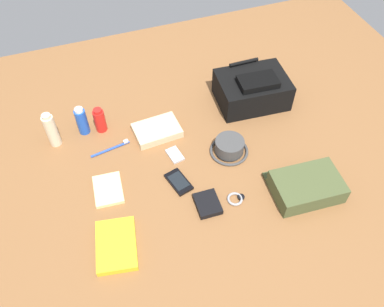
{
  "coord_description": "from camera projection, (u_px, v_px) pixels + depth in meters",
  "views": [
    {
      "loc": [
        -0.35,
        -1.0,
        1.33
      ],
      "look_at": [
        0.0,
        0.0,
        0.04
      ],
      "focal_mm": 37.38,
      "sensor_mm": 36.0,
      "label": 1
    }
  ],
  "objects": [
    {
      "name": "sunscreen_spray",
      "position": [
        100.0,
        120.0,
        1.76
      ],
      "size": [
        0.05,
        0.05,
        0.12
      ],
      "color": "red",
      "rests_on": "ground_plane"
    },
    {
      "name": "backpack",
      "position": [
        252.0,
        89.0,
        1.87
      ],
      "size": [
        0.34,
        0.26,
        0.16
      ],
      "color": "black",
      "rests_on": "ground_plane"
    },
    {
      "name": "notepad",
      "position": [
        108.0,
        190.0,
        1.59
      ],
      "size": [
        0.12,
        0.16,
        0.02
      ],
      "primitive_type": "cube",
      "rotation": [
        0.0,
        0.0,
        -0.08
      ],
      "color": "beige",
      "rests_on": "ground_plane"
    },
    {
      "name": "paperback_novel",
      "position": [
        116.0,
        245.0,
        1.43
      ],
      "size": [
        0.17,
        0.22,
        0.03
      ],
      "color": "yellow",
      "rests_on": "ground_plane"
    },
    {
      "name": "toiletry_pouch",
      "position": [
        306.0,
        186.0,
        1.57
      ],
      "size": [
        0.27,
        0.23,
        0.08
      ],
      "color": "#47512D",
      "rests_on": "ground_plane"
    },
    {
      "name": "wristwatch",
      "position": [
        236.0,
        199.0,
        1.56
      ],
      "size": [
        0.07,
        0.06,
        0.01
      ],
      "color": "#99999E",
      "rests_on": "ground_plane"
    },
    {
      "name": "ground_plane",
      "position": [
        192.0,
        161.0,
        1.71
      ],
      "size": [
        2.64,
        2.02,
        0.02
      ],
      "primitive_type": "cube",
      "color": "brown",
      "rests_on": "ground"
    },
    {
      "name": "bucket_hat",
      "position": [
        229.0,
        147.0,
        1.7
      ],
      "size": [
        0.17,
        0.17,
        0.07
      ],
      "color": "#424242",
      "rests_on": "ground_plane"
    },
    {
      "name": "toothbrush",
      "position": [
        113.0,
        148.0,
        1.73
      ],
      "size": [
        0.18,
        0.04,
        0.02
      ],
      "color": "blue",
      "rests_on": "ground_plane"
    },
    {
      "name": "deodorant_spray",
      "position": [
        82.0,
        121.0,
        1.75
      ],
      "size": [
        0.05,
        0.05,
        0.14
      ],
      "color": "blue",
      "rests_on": "ground_plane"
    },
    {
      "name": "cell_phone",
      "position": [
        179.0,
        182.0,
        1.62
      ],
      "size": [
        0.1,
        0.14,
        0.01
      ],
      "color": "black",
      "rests_on": "ground_plane"
    },
    {
      "name": "wallet",
      "position": [
        208.0,
        204.0,
        1.54
      ],
      "size": [
        0.09,
        0.11,
        0.02
      ],
      "primitive_type": "cube",
      "rotation": [
        0.0,
        0.0,
        -0.04
      ],
      "color": "black",
      "rests_on": "ground_plane"
    },
    {
      "name": "media_player",
      "position": [
        175.0,
        155.0,
        1.71
      ],
      "size": [
        0.07,
        0.09,
        0.01
      ],
      "color": "#B7B7BC",
      "rests_on": "ground_plane"
    },
    {
      "name": "lotion_bottle",
      "position": [
        51.0,
        130.0,
        1.69
      ],
      "size": [
        0.05,
        0.05,
        0.17
      ],
      "color": "beige",
      "rests_on": "ground_plane"
    },
    {
      "name": "folded_towel",
      "position": [
        157.0,
        130.0,
        1.78
      ],
      "size": [
        0.21,
        0.15,
        0.04
      ],
      "primitive_type": "cube",
      "rotation": [
        0.0,
        0.0,
        0.07
      ],
      "color": "beige",
      "rests_on": "ground_plane"
    }
  ]
}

